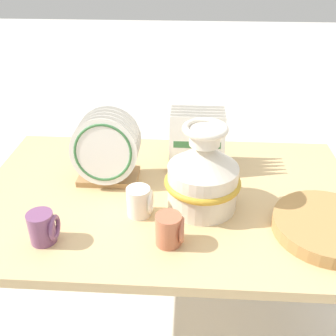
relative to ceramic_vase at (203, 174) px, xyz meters
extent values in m
plane|color=silver|center=(-0.12, 0.06, -0.80)|extent=(14.00, 14.00, 0.00)
cube|color=tan|center=(-0.12, 0.06, -0.14)|extent=(1.38, 0.87, 0.03)
cylinder|color=tan|center=(-0.76, 0.45, -0.48)|extent=(0.06, 0.06, 0.64)
cylinder|color=tan|center=(0.52, 0.45, -0.48)|extent=(0.06, 0.06, 0.64)
cylinder|color=silver|center=(0.00, 0.00, -0.05)|extent=(0.24, 0.24, 0.16)
cone|color=silver|center=(0.00, 0.00, 0.07)|extent=(0.24, 0.24, 0.08)
cylinder|color=silver|center=(0.00, 0.00, 0.14)|extent=(0.10, 0.10, 0.05)
torus|color=silver|center=(0.00, 0.00, 0.17)|extent=(0.15, 0.15, 0.02)
torus|color=gold|center=(0.00, 0.00, -0.03)|extent=(0.26, 0.26, 0.02)
cube|color=tan|center=(-0.35, 0.15, -0.12)|extent=(0.22, 0.14, 0.02)
cylinder|color=tan|center=(-0.43, 0.20, -0.06)|extent=(0.01, 0.01, 0.08)
cylinder|color=tan|center=(-0.27, 0.20, -0.06)|extent=(0.01, 0.01, 0.08)
cylinder|color=white|center=(-0.35, 0.09, 0.02)|extent=(0.24, 0.06, 0.24)
torus|color=#38703D|center=(-0.35, 0.09, 0.02)|extent=(0.21, 0.06, 0.21)
cylinder|color=white|center=(-0.35, 0.12, 0.02)|extent=(0.24, 0.06, 0.24)
cylinder|color=white|center=(-0.35, 0.15, 0.02)|extent=(0.24, 0.06, 0.24)
cylinder|color=white|center=(-0.35, 0.18, 0.02)|extent=(0.24, 0.06, 0.24)
cylinder|color=white|center=(-0.35, 0.21, 0.02)|extent=(0.24, 0.06, 0.24)
cube|color=tan|center=(-0.02, 0.26, -0.12)|extent=(0.22, 0.14, 0.02)
cylinder|color=tan|center=(-0.10, 0.32, -0.06)|extent=(0.01, 0.01, 0.08)
cylinder|color=tan|center=(0.06, 0.32, -0.06)|extent=(0.01, 0.01, 0.08)
cube|color=white|center=(-0.02, 0.21, 0.00)|extent=(0.21, 0.05, 0.21)
cube|color=white|center=(-0.02, 0.23, 0.00)|extent=(0.21, 0.05, 0.21)
cube|color=white|center=(-0.02, 0.26, 0.00)|extent=(0.21, 0.05, 0.21)
cube|color=white|center=(-0.02, 0.29, 0.00)|extent=(0.21, 0.05, 0.21)
cube|color=white|center=(-0.02, 0.32, 0.00)|extent=(0.21, 0.05, 0.21)
cube|color=#38703D|center=(-0.02, 0.20, 0.00)|extent=(0.18, 0.01, 0.03)
cylinder|color=#AD7F47|center=(0.39, -0.12, -0.12)|extent=(0.34, 0.34, 0.01)
cylinder|color=#AD7F47|center=(0.39, -0.12, -0.11)|extent=(0.34, 0.34, 0.01)
cylinder|color=#AD7F47|center=(0.39, -0.12, -0.10)|extent=(0.34, 0.34, 0.01)
cylinder|color=#AD7F47|center=(0.39, -0.12, -0.10)|extent=(0.34, 0.34, 0.01)
cylinder|color=#AD7F47|center=(0.39, -0.12, -0.09)|extent=(0.34, 0.34, 0.01)
cylinder|color=#B76647|center=(-0.10, -0.20, -0.08)|extent=(0.08, 0.08, 0.10)
torus|color=#B76647|center=(-0.06, -0.20, -0.07)|extent=(0.01, 0.08, 0.08)
cylinder|color=silver|center=(-0.21, -0.06, -0.08)|extent=(0.08, 0.08, 0.10)
torus|color=silver|center=(-0.17, -0.06, -0.07)|extent=(0.01, 0.08, 0.08)
cylinder|color=#7A4770|center=(-0.48, -0.21, -0.08)|extent=(0.08, 0.08, 0.10)
torus|color=#7A4770|center=(-0.44, -0.21, -0.07)|extent=(0.01, 0.08, 0.08)
camera|label=1|loc=(-0.05, -1.11, 0.69)|focal=42.00mm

